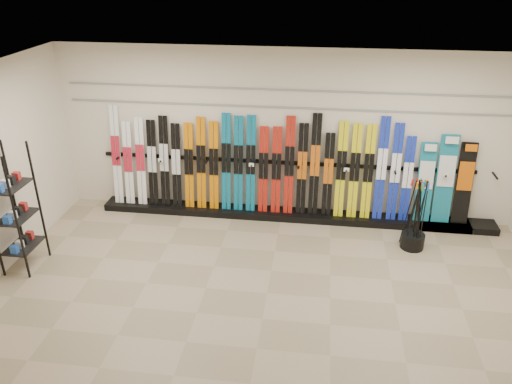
# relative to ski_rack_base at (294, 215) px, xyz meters

# --- Properties ---
(floor) EXTENTS (8.00, 8.00, 0.00)m
(floor) POSITION_rel_ski_rack_base_xyz_m (-0.22, -2.28, -0.06)
(floor) COLOR gray
(floor) RESTS_ON ground
(back_wall) EXTENTS (8.00, 0.00, 8.00)m
(back_wall) POSITION_rel_ski_rack_base_xyz_m (-0.22, 0.22, 1.44)
(back_wall) COLOR beige
(back_wall) RESTS_ON floor
(ceiling) EXTENTS (8.00, 8.00, 0.00)m
(ceiling) POSITION_rel_ski_rack_base_xyz_m (-0.22, -2.28, 2.94)
(ceiling) COLOR silver
(ceiling) RESTS_ON back_wall
(ski_rack_base) EXTENTS (8.00, 0.40, 0.12)m
(ski_rack_base) POSITION_rel_ski_rack_base_xyz_m (0.00, 0.00, 0.00)
(ski_rack_base) COLOR black
(ski_rack_base) RESTS_ON floor
(skis) EXTENTS (5.36, 0.25, 1.82)m
(skis) POSITION_rel_ski_rack_base_xyz_m (-0.66, 0.06, 0.89)
(skis) COLOR white
(skis) RESTS_ON ski_rack_base
(snowboards) EXTENTS (0.91, 0.24, 1.54)m
(snowboards) POSITION_rel_ski_rack_base_xyz_m (2.55, 0.07, 0.79)
(snowboards) COLOR #14728C
(snowboards) RESTS_ON ski_rack_base
(accessory_rack) EXTENTS (0.40, 0.60, 1.93)m
(accessory_rack) POSITION_rel_ski_rack_base_xyz_m (-3.97, -2.07, 0.91)
(accessory_rack) COLOR black
(accessory_rack) RESTS_ON floor
(pole_bin) EXTENTS (0.38, 0.38, 0.25)m
(pole_bin) POSITION_rel_ski_rack_base_xyz_m (1.99, -0.75, 0.07)
(pole_bin) COLOR black
(pole_bin) RESTS_ON floor
(ski_poles) EXTENTS (0.30, 0.25, 1.18)m
(ski_poles) POSITION_rel_ski_rack_base_xyz_m (1.99, -0.76, 0.55)
(ski_poles) COLOR black
(ski_poles) RESTS_ON pole_bin
(slatwall_rail_0) EXTENTS (7.60, 0.02, 0.03)m
(slatwall_rail_0) POSITION_rel_ski_rack_base_xyz_m (-0.22, 0.20, 1.94)
(slatwall_rail_0) COLOR gray
(slatwall_rail_0) RESTS_ON back_wall
(slatwall_rail_1) EXTENTS (7.60, 0.02, 0.03)m
(slatwall_rail_1) POSITION_rel_ski_rack_base_xyz_m (-0.22, 0.20, 2.24)
(slatwall_rail_1) COLOR gray
(slatwall_rail_1) RESTS_ON back_wall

